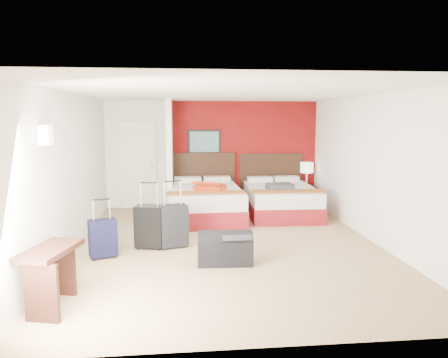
{
  "coord_description": "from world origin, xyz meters",
  "views": [
    {
      "loc": [
        -0.75,
        -6.86,
        2.1
      ],
      "look_at": [
        0.02,
        0.8,
        1.0
      ],
      "focal_mm": 34.15,
      "sensor_mm": 36.0,
      "label": 1
    }
  ],
  "objects": [
    {
      "name": "ground",
      "position": [
        0.0,
        0.0,
        0.0
      ],
      "size": [
        6.5,
        6.5,
        0.0
      ],
      "primitive_type": "plane",
      "color": "tan",
      "rests_on": "ground"
    },
    {
      "name": "room_walls",
      "position": [
        -1.4,
        1.42,
        1.26
      ],
      "size": [
        5.02,
        6.52,
        2.5
      ],
      "color": "white",
      "rests_on": "ground"
    },
    {
      "name": "red_accent_panel",
      "position": [
        0.75,
        3.23,
        1.25
      ],
      "size": [
        3.5,
        0.04,
        2.5
      ],
      "primitive_type": "cube",
      "color": "maroon",
      "rests_on": "ground"
    },
    {
      "name": "partition_wall",
      "position": [
        -1.0,
        2.61,
        1.25
      ],
      "size": [
        0.12,
        1.2,
        2.5
      ],
      "primitive_type": "cube",
      "color": "silver",
      "rests_on": "ground"
    },
    {
      "name": "entry_door",
      "position": [
        -1.75,
        3.2,
        1.02
      ],
      "size": [
        0.82,
        0.06,
        2.05
      ],
      "primitive_type": "cube",
      "color": "silver",
      "rests_on": "ground"
    },
    {
      "name": "bed_left",
      "position": [
        -0.27,
        1.97,
        0.32
      ],
      "size": [
        1.57,
        2.2,
        0.65
      ],
      "primitive_type": "cube",
      "rotation": [
        0.0,
        0.0,
        0.03
      ],
      "color": "white",
      "rests_on": "ground"
    },
    {
      "name": "bed_right",
      "position": [
        1.41,
        2.12,
        0.31
      ],
      "size": [
        1.51,
        2.1,
        0.62
      ],
      "primitive_type": "cube",
      "rotation": [
        0.0,
        0.0,
        -0.04
      ],
      "color": "white",
      "rests_on": "ground"
    },
    {
      "name": "red_suitcase_open",
      "position": [
        -0.17,
        1.87,
        0.7
      ],
      "size": [
        0.87,
        0.99,
        0.1
      ],
      "primitive_type": "cube",
      "rotation": [
        0.0,
        0.0,
        -0.42
      ],
      "color": "#A0290D",
      "rests_on": "bed_left"
    },
    {
      "name": "jacket_bundle",
      "position": [
        1.31,
        1.82,
        0.68
      ],
      "size": [
        0.55,
        0.45,
        0.13
      ],
      "primitive_type": "cube",
      "rotation": [
        0.0,
        0.0,
        0.07
      ],
      "color": "#3D3D42",
      "rests_on": "bed_right"
    },
    {
      "name": "nightstand",
      "position": [
        2.22,
        2.94,
        0.26
      ],
      "size": [
        0.38,
        0.38,
        0.51
      ],
      "primitive_type": "cube",
      "rotation": [
        0.0,
        0.0,
        0.03
      ],
      "color": "black",
      "rests_on": "ground"
    },
    {
      "name": "table_lamp",
      "position": [
        2.22,
        2.94,
        0.79
      ],
      "size": [
        0.38,
        0.38,
        0.55
      ],
      "primitive_type": "cylinder",
      "rotation": [
        0.0,
        0.0,
        0.29
      ],
      "color": "white",
      "rests_on": "nightstand"
    },
    {
      "name": "suitcase_black",
      "position": [
        -1.27,
        -0.06,
        0.34
      ],
      "size": [
        0.5,
        0.38,
        0.67
      ],
      "primitive_type": "cube",
      "rotation": [
        0.0,
        0.0,
        -0.23
      ],
      "color": "black",
      "rests_on": "ground"
    },
    {
      "name": "suitcase_charcoal",
      "position": [
        -0.9,
        -0.03,
        0.33
      ],
      "size": [
        0.51,
        0.4,
        0.67
      ],
      "primitive_type": "cube",
      "rotation": [
        0.0,
        0.0,
        0.29
      ],
      "color": "black",
      "rests_on": "ground"
    },
    {
      "name": "suitcase_navy",
      "position": [
        -1.95,
        -0.46,
        0.28
      ],
      "size": [
        0.46,
        0.37,
        0.56
      ],
      "primitive_type": "cube",
      "rotation": [
        0.0,
        0.0,
        0.36
      ],
      "color": "black",
      "rests_on": "ground"
    },
    {
      "name": "duffel_bag",
      "position": [
        -0.14,
        -0.9,
        0.2
      ],
      "size": [
        0.81,
        0.46,
        0.4
      ],
      "primitive_type": "cube",
      "rotation": [
        0.0,
        0.0,
        -0.05
      ],
      "color": "black",
      "rests_on": "ground"
    },
    {
      "name": "jacket_draped",
      "position": [
        0.01,
        -0.95,
        0.43
      ],
      "size": [
        0.43,
        0.37,
        0.06
      ],
      "primitive_type": "cube",
      "rotation": [
        0.0,
        0.0,
        0.05
      ],
      "color": "#353438",
      "rests_on": "duffel_bag"
    },
    {
      "name": "desk",
      "position": [
        -2.2,
        -2.17,
        0.34
      ],
      "size": [
        0.6,
        0.9,
        0.69
      ],
      "primitive_type": "cube",
      "rotation": [
        0.0,
        0.0,
        -0.25
      ],
      "color": "black",
      "rests_on": "ground"
    }
  ]
}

